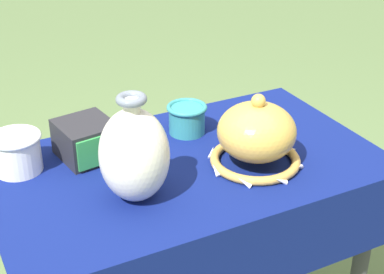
# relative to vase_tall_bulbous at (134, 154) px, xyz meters

# --- Properties ---
(display_table) EXTENTS (0.95, 0.56, 0.72)m
(display_table) POSITION_rel_vase_tall_bulbous_xyz_m (0.17, 0.08, -0.21)
(display_table) COLOR #38383D
(display_table) RESTS_ON ground_plane
(vase_tall_bulbous) EXTENTS (0.15, 0.15, 0.25)m
(vase_tall_bulbous) POSITION_rel_vase_tall_bulbous_xyz_m (0.00, 0.00, 0.00)
(vase_tall_bulbous) COLOR white
(vase_tall_bulbous) RESTS_ON display_table
(vase_dome_bell) EXTENTS (0.23, 0.23, 0.19)m
(vase_dome_bell) POSITION_rel_vase_tall_bulbous_xyz_m (0.31, 0.01, -0.04)
(vase_dome_bell) COLOR gold
(vase_dome_bell) RESTS_ON display_table
(mosaic_tile_box) EXTENTS (0.15, 0.16, 0.09)m
(mosaic_tile_box) POSITION_rel_vase_tall_bulbous_xyz_m (-0.04, 0.23, -0.06)
(mosaic_tile_box) COLOR #232328
(mosaic_tile_box) RESTS_ON display_table
(cup_wide_teal) EXTENTS (0.11, 0.11, 0.08)m
(cup_wide_teal) POSITION_rel_vase_tall_bulbous_xyz_m (0.24, 0.23, -0.07)
(cup_wide_teal) COLOR teal
(cup_wide_teal) RESTS_ON display_table
(cup_wide_porcelain) EXTENTS (0.12, 0.12, 0.10)m
(cup_wide_porcelain) POSITION_rel_vase_tall_bulbous_xyz_m (-0.21, 0.24, -0.06)
(cup_wide_porcelain) COLOR white
(cup_wide_porcelain) RESTS_ON display_table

